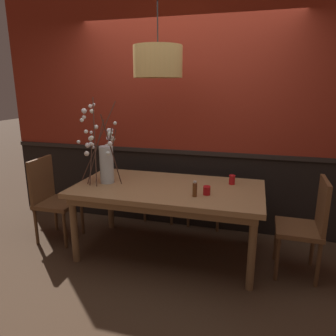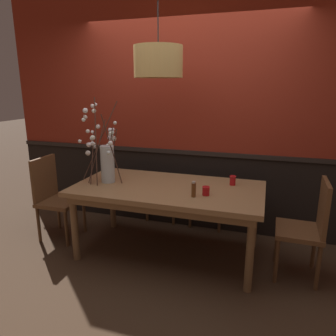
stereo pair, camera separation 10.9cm
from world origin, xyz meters
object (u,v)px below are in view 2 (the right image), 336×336
at_px(dining_table, 168,194).
at_px(condiment_bottle, 194,189).
at_px(chair_far_side_right, 210,185).
at_px(candle_holder_nearer_edge, 233,180).
at_px(pendant_lamp, 158,62).
at_px(chair_head_west_end, 54,194).
at_px(chair_far_side_left, 166,180).
at_px(chair_head_east_end, 308,225).
at_px(vase_with_blossoms, 106,158).
at_px(candle_holder_nearer_center, 206,191).

xyz_separation_m(dining_table, condiment_bottle, (0.32, -0.23, 0.15)).
bearing_deg(chair_far_side_right, candle_holder_nearer_edge, -62.54).
distance_m(dining_table, pendant_lamp, 1.31).
xyz_separation_m(chair_head_west_end, pendant_lamp, (1.26, 0.11, 1.44)).
bearing_deg(chair_far_side_left, dining_table, -70.94).
bearing_deg(pendant_lamp, dining_table, -34.28).
relative_size(candle_holder_nearer_edge, condiment_bottle, 0.66).
bearing_deg(chair_far_side_left, chair_far_side_right, -1.90).
bearing_deg(pendant_lamp, chair_head_east_end, -4.35).
bearing_deg(vase_with_blossoms, chair_head_west_end, 179.65).
relative_size(dining_table, chair_head_east_end, 2.01).
distance_m(chair_far_side_left, candle_holder_nearer_edge, 1.20).
xyz_separation_m(chair_head_west_end, candle_holder_nearer_edge, (2.00, 0.27, 0.28)).
distance_m(chair_head_west_end, candle_holder_nearer_edge, 2.04).
bearing_deg(candle_holder_nearer_edge, chair_head_west_end, -172.24).
bearing_deg(pendant_lamp, vase_with_blossoms, -168.28).
bearing_deg(dining_table, chair_far_side_left, 109.06).
distance_m(dining_table, chair_far_side_left, 1.00).
bearing_deg(chair_far_side_left, candle_holder_nearer_edge, -35.90).
distance_m(chair_far_side_right, vase_with_blossoms, 1.43).
xyz_separation_m(chair_far_side_right, pendant_lamp, (-0.40, -0.83, 1.46)).
bearing_deg(chair_head_east_end, dining_table, 178.87).
bearing_deg(condiment_bottle, dining_table, 144.71).
relative_size(chair_head_west_end, pendant_lamp, 0.83).
relative_size(dining_table, chair_far_side_left, 2.05).
distance_m(chair_far_side_right, chair_head_east_end, 1.42).
relative_size(chair_head_east_end, candle_holder_nearer_center, 11.16).
xyz_separation_m(chair_head_west_end, condiment_bottle, (1.70, -0.20, 0.30)).
relative_size(vase_with_blossoms, condiment_bottle, 5.87).
height_order(dining_table, candle_holder_nearer_center, candle_holder_nearer_center).
height_order(dining_table, pendant_lamp, pendant_lamp).
height_order(chair_head_west_end, candle_holder_nearer_center, chair_head_west_end).
height_order(chair_far_side_right, chair_head_east_end, chair_head_east_end).
bearing_deg(chair_head_west_end, chair_far_side_left, 42.04).
bearing_deg(chair_head_east_end, chair_far_side_right, 138.68).
distance_m(dining_table, candle_holder_nearer_edge, 0.68).
relative_size(chair_far_side_left, chair_head_west_end, 0.97).
bearing_deg(dining_table, candle_holder_nearer_center, -19.26).
relative_size(chair_head_east_end, vase_with_blossoms, 1.07).
height_order(chair_head_west_end, pendant_lamp, pendant_lamp).
bearing_deg(pendant_lamp, condiment_bottle, -35.00).
xyz_separation_m(chair_head_east_end, condiment_bottle, (-1.02, -0.20, 0.30)).
xyz_separation_m(chair_far_side_left, vase_with_blossoms, (-0.36, -0.96, 0.48)).
height_order(candle_holder_nearer_edge, pendant_lamp, pendant_lamp).
height_order(condiment_bottle, pendant_lamp, pendant_lamp).
distance_m(dining_table, chair_far_side_right, 0.96).
bearing_deg(condiment_bottle, candle_holder_nearer_center, 38.67).
xyz_separation_m(chair_head_west_end, chair_far_side_right, (1.66, 0.94, -0.01)).
xyz_separation_m(dining_table, chair_head_east_end, (1.34, -0.03, -0.14)).
xyz_separation_m(dining_table, chair_far_side_right, (0.28, 0.91, -0.16)).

